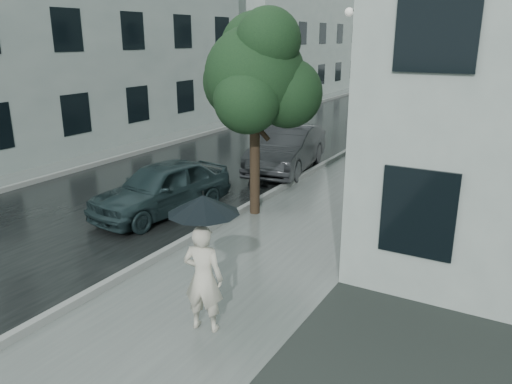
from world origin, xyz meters
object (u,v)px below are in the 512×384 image
Objects in this scene: pedestrian at (203,278)px; car_near at (162,188)px; lamp_post at (356,72)px; car_far at (287,149)px; street_tree at (257,75)px.

car_near is at bearing -55.98° from pedestrian.
lamp_post reaches higher than pedestrian.
pedestrian is 9.85m from car_far.
car_near is (-1.86, -9.27, -2.40)m from lamp_post.
street_tree reaches higher than car_far.
pedestrian is 5.61m from car_near.
car_far is (-1.21, 4.18, -2.73)m from street_tree.
street_tree is (-1.99, 5.13, 2.62)m from pedestrian.
lamp_post is at bearing -92.93° from pedestrian.
lamp_post is 4.57m from car_far.
lamp_post reaches higher than car_far.
car_far is at bearing 89.64° from car_near.
car_near is at bearing -107.47° from lamp_post.
street_tree is at bearing 40.10° from car_near.
car_far is at bearing 106.13° from street_tree.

